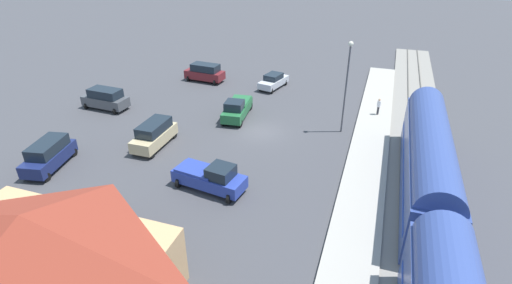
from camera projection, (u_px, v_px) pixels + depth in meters
ground_plane at (261, 132)px, 37.00m from camera, size 200.00×200.00×0.00m
railway_track at (418, 154)px, 33.01m from camera, size 4.80×70.00×0.30m
platform at (370, 146)px, 34.11m from camera, size 3.20×46.00×0.30m
passenger_train at (436, 240)px, 19.82m from camera, size 2.93×34.04×4.98m
station_building at (35, 261)px, 18.35m from camera, size 12.42×8.47×5.73m
pedestrian_on_platform at (379, 105)px, 39.34m from camera, size 0.36×0.36×1.71m
sedan_silver at (273, 81)px, 47.07m from camera, size 2.83×4.80×1.74m
suv_charcoal at (105, 99)px, 41.32m from camera, size 5.00×2.61×2.22m
pickup_green at (237, 108)px, 39.31m from camera, size 2.53×5.58×2.14m
suv_navy at (49, 154)px, 30.88m from camera, size 2.87×5.19×2.22m
suv_maroon at (205, 72)px, 49.09m from camera, size 5.04×2.70×2.22m
pickup_blue at (210, 177)px, 28.24m from camera, size 5.62×3.07×2.14m
suv_tan at (154, 134)px, 34.02m from camera, size 2.00×4.92×2.22m
light_pole_near_platform at (347, 78)px, 34.50m from camera, size 0.44×0.44×8.54m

